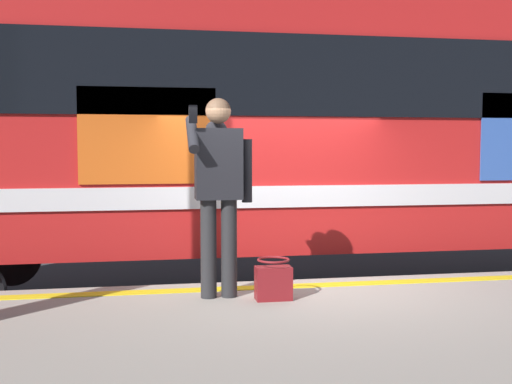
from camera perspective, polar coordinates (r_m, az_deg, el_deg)
ground_plane at (r=6.46m, az=2.97°, el=-15.48°), size 24.88×24.88×0.00m
safety_line at (r=5.94m, az=3.66°, el=-8.61°), size 15.68×0.16×0.01m
track_rail_near at (r=7.91m, az=0.33°, el=-11.19°), size 20.80×0.08×0.16m
track_rail_far at (r=9.28m, az=-1.30°, el=-8.88°), size 20.80×0.08×0.16m
train_carriage at (r=8.54m, az=5.65°, el=6.62°), size 13.06×3.01×4.01m
passenger at (r=5.39m, az=-3.45°, el=1.07°), size 0.57×0.55×1.73m
handbag at (r=5.40m, az=1.61°, el=-8.16°), size 0.31×0.28×0.36m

